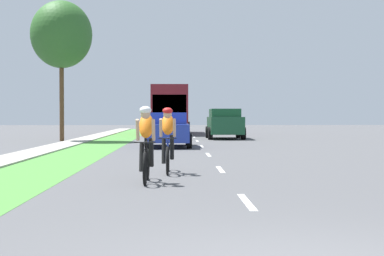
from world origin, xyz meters
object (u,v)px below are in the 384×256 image
(cyclist_lead, at_px, (146,144))
(cyclist_trailing, at_px, (168,140))
(bus_maroon, at_px, (170,108))
(street_tree_near, at_px, (61,35))
(sedan_blue, at_px, (169,130))
(suv_dark_green, at_px, (225,123))

(cyclist_lead, bearing_deg, cyclist_trailing, 78.17)
(cyclist_lead, height_order, bus_maroon, bus_maroon)
(street_tree_near, bearing_deg, cyclist_lead, -74.09)
(sedan_blue, bearing_deg, suv_dark_green, 70.07)
(cyclist_trailing, xyz_separation_m, street_tree_near, (-6.01, 17.64, 4.94))
(sedan_blue, relative_size, bus_maroon, 0.37)
(street_tree_near, bearing_deg, bus_maroon, 65.42)
(cyclist_trailing, bearing_deg, cyclist_lead, -101.83)
(cyclist_lead, distance_m, bus_maroon, 32.22)
(sedan_blue, xyz_separation_m, suv_dark_green, (3.24, 8.93, 0.18))
(sedan_blue, height_order, bus_maroon, bus_maroon)
(sedan_blue, relative_size, suv_dark_green, 0.91)
(cyclist_trailing, distance_m, bus_maroon, 30.24)
(cyclist_lead, relative_size, street_tree_near, 0.23)
(bus_maroon, relative_size, street_tree_near, 1.53)
(sedan_blue, distance_m, bus_maroon, 18.46)
(sedan_blue, bearing_deg, bus_maroon, 90.39)
(bus_maroon, distance_m, street_tree_near, 14.33)
(cyclist_trailing, relative_size, suv_dark_green, 0.37)
(street_tree_near, bearing_deg, suv_dark_green, 18.69)
(bus_maroon, height_order, street_tree_near, street_tree_near)
(cyclist_trailing, distance_m, sedan_blue, 11.80)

